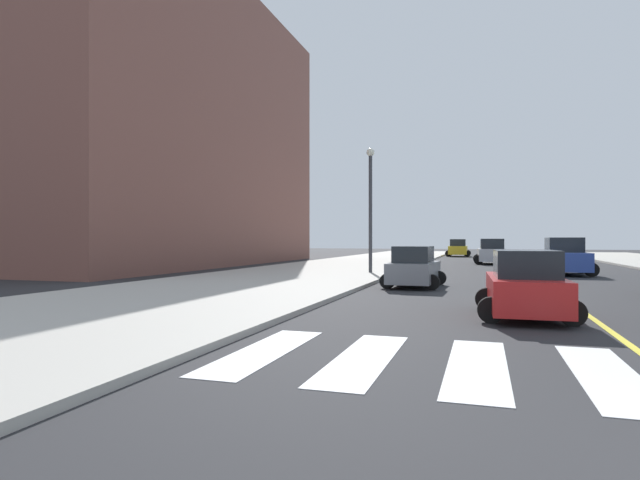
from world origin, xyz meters
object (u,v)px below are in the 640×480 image
car_blue_second (565,257)px  car_gray_seventh (414,268)px  car_silver_sixth (492,252)px  car_green_fourth (563,250)px  street_lamp (370,199)px  car_yellow_third (458,248)px  car_red_nearest (525,286)px

car_blue_second → car_gray_seventh: bearing=54.8°
car_silver_sixth → car_blue_second: bearing=-75.1°
car_green_fourth → street_lamp: 30.46m
car_yellow_third → car_gray_seventh: car_yellow_third is taller
car_yellow_third → car_silver_sixth: bearing=-79.7°
car_yellow_third → car_green_fourth: 12.86m
car_silver_sixth → street_lamp: street_lamp is taller
car_blue_second → car_green_fourth: bearing=-98.0°
car_yellow_third → car_green_fourth: size_ratio=0.99×
car_red_nearest → car_green_fourth: bearing=79.1°
car_green_fourth → car_blue_second: bearing=84.9°
car_yellow_third → street_lamp: size_ratio=0.66×
car_red_nearest → car_blue_second: car_blue_second is taller
car_green_fourth → car_silver_sixth: (-6.87, -11.24, 0.01)m
car_gray_seventh → car_yellow_third: bearing=92.2°
car_green_fourth → car_silver_sixth: car_silver_sixth is taller
car_yellow_third → car_green_fourth: car_yellow_third is taller
car_red_nearest → car_green_fourth: size_ratio=0.84×
car_gray_seventh → street_lamp: size_ratio=0.56×
street_lamp → car_yellow_third: bearing=84.7°
car_red_nearest → car_blue_second: (3.38, 17.97, 0.18)m
car_red_nearest → car_blue_second: bearing=77.4°
car_gray_seventh → street_lamp: 8.29m
car_blue_second → car_gray_seventh: 12.53m
car_yellow_third → street_lamp: bearing=-95.5°
car_red_nearest → car_silver_sixth: car_silver_sixth is taller
car_blue_second → car_yellow_third: 32.01m
car_yellow_third → car_green_fourth: bearing=-36.6°
car_blue_second → car_gray_seventh: size_ratio=1.22×
car_blue_second → car_silver_sixth: 12.86m
car_silver_sixth → car_gray_seventh: (-3.43, -22.60, -0.16)m
car_yellow_third → street_lamp: street_lamp is taller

